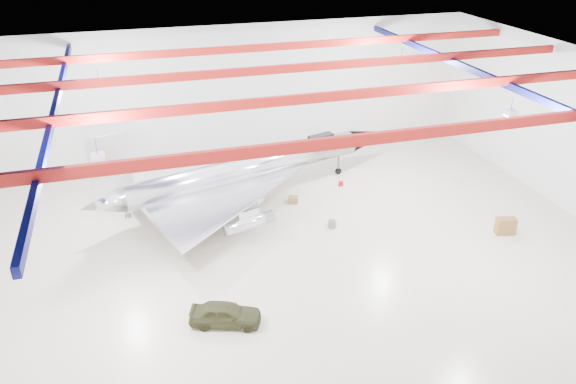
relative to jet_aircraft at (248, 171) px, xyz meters
name	(u,v)px	position (x,y,z in m)	size (l,w,h in m)	color
floor	(287,245)	(0.95, -6.78, -2.26)	(40.00, 40.00, 0.00)	beige
wall_back	(235,93)	(0.95, 8.22, 3.24)	(40.00, 40.00, 0.00)	silver
wall_right	(570,131)	(20.95, -6.78, 3.24)	(30.00, 30.00, 0.00)	silver
ceiling	(287,72)	(0.95, -6.78, 8.74)	(40.00, 40.00, 0.00)	#0A0F38
ceiling_structure	(287,84)	(0.95, -6.78, 8.06)	(39.50, 29.50, 1.08)	maroon
jet_aircraft	(248,171)	(0.00, 0.00, 0.00)	(24.78, 17.87, 6.90)	silver
jeep	(225,314)	(-4.21, -13.11, -1.65)	(1.45, 3.61, 1.23)	#313319
desk	(506,226)	(14.88, -9.49, -1.70)	(1.24, 0.62, 1.13)	brown
crate_ply	(196,210)	(-3.96, -0.80, -2.10)	(0.47, 0.38, 0.33)	olive
toolbox_red	(200,195)	(-3.34, 1.46, -2.12)	(0.41, 0.33, 0.29)	#A81011
engine_drum	(332,224)	(4.41, -5.51, -2.02)	(0.54, 0.54, 0.48)	#59595B
parts_bin	(293,200)	(2.97, -1.41, -2.02)	(0.68, 0.55, 0.48)	olive
crate_small	(128,215)	(-8.53, -0.23, -2.13)	(0.37, 0.30, 0.26)	#59595B
tool_chest	(341,184)	(7.28, 0.20, -2.10)	(0.37, 0.37, 0.34)	#A81011
oil_barrel	(248,215)	(-0.63, -2.62, -2.05)	(0.61, 0.49, 0.43)	olive
spares_box	(259,175)	(1.67, 3.42, -2.09)	(0.38, 0.38, 0.35)	#59595B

